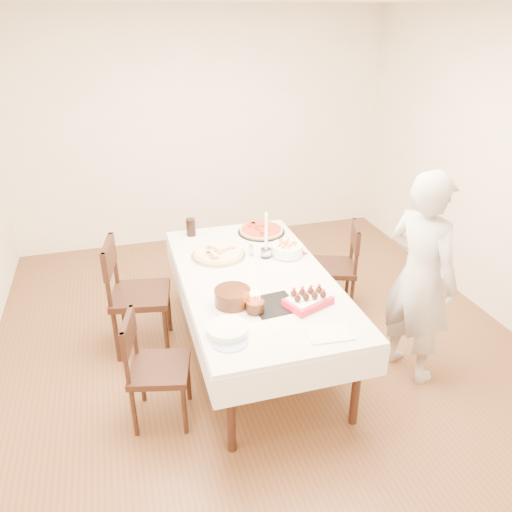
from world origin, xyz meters
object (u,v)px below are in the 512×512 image
object	(u,v)px
chair_right_savory	(333,268)
pizza_white	(218,254)
pizza_pepperoni	(261,230)
cola_glass	(191,227)
chair_left_savory	(141,295)
pasta_bowl	(287,249)
birthday_cake	(255,302)
strawberry_box	(308,300)
chair_left_dessert	(160,369)
layer_cake	(232,298)
person	(420,278)
taper_candle	(266,235)
dining_table	(256,317)

from	to	relation	value
chair_right_savory	pizza_white	world-z (taller)	chair_right_savory
pizza_pepperoni	cola_glass	world-z (taller)	cola_glass
chair_left_savory	pasta_bowl	bearing A→B (deg)	-174.38
birthday_cake	strawberry_box	bearing A→B (deg)	-2.42
cola_glass	chair_left_dessert	bearing A→B (deg)	-108.46
chair_left_dessert	pizza_pepperoni	bearing A→B (deg)	-117.01
chair_right_savory	chair_left_dessert	size ratio (longest dim) A/B	1.05
pasta_bowl	layer_cake	size ratio (longest dim) A/B	0.83
chair_right_savory	cola_glass	distance (m)	1.38
person	taper_candle	world-z (taller)	person
person	strawberry_box	size ratio (longest dim) A/B	5.26
layer_cake	strawberry_box	world-z (taller)	layer_cake
pizza_pepperoni	birthday_cake	world-z (taller)	birthday_cake
chair_left_savory	person	distance (m)	2.23
dining_table	pizza_pepperoni	distance (m)	0.95
person	layer_cake	xyz separation A→B (m)	(-1.40, 0.16, -0.02)
pasta_bowl	cola_glass	size ratio (longest dim) A/B	1.66
chair_right_savory	pizza_white	bearing A→B (deg)	-156.43
cola_glass	dining_table	bearing A→B (deg)	-69.33
person	pasta_bowl	bearing A→B (deg)	24.18
chair_left_dessert	pasta_bowl	bearing A→B (deg)	-132.69
person	taper_candle	xyz separation A→B (m)	(-0.94, 0.83, 0.12)
pizza_pepperoni	birthday_cake	distance (m)	1.37
chair_right_savory	person	bearing A→B (deg)	-58.30
cola_glass	strawberry_box	xyz separation A→B (m)	(0.59, -1.44, -0.04)
pasta_bowl	strawberry_box	xyz separation A→B (m)	(-0.12, -0.80, -0.01)
chair_left_savory	strawberry_box	distance (m)	1.47
birthday_cake	person	bearing A→B (deg)	-1.60
dining_table	pasta_bowl	size ratio (longest dim) A/B	7.95
pasta_bowl	chair_left_savory	bearing A→B (deg)	175.48
pizza_pepperoni	birthday_cake	bearing A→B (deg)	-108.61
taper_candle	cola_glass	xyz separation A→B (m)	(-0.53, 0.63, -0.13)
chair_left_savory	pizza_pepperoni	xyz separation A→B (m)	(1.17, 0.42, 0.27)
chair_left_savory	taper_candle	distance (m)	1.16
cola_glass	chair_right_savory	bearing A→B (deg)	-18.90
chair_left_dessert	pizza_pepperoni	size ratio (longest dim) A/B	1.91
chair_left_dessert	pizza_white	xyz separation A→B (m)	(0.63, 0.94, 0.35)
pizza_pepperoni	layer_cake	world-z (taller)	layer_cake
chair_right_savory	pizza_pepperoni	xyz separation A→B (m)	(-0.61, 0.31, 0.33)
birthday_cake	chair_right_savory	bearing A→B (deg)	43.35
person	cola_glass	distance (m)	2.07
dining_table	chair_right_savory	size ratio (longest dim) A/B	2.41
taper_candle	dining_table	bearing A→B (deg)	-119.97
chair_left_savory	person	size ratio (longest dim) A/B	0.60
chair_left_dessert	taper_candle	world-z (taller)	taper_candle
dining_table	chair_right_savory	xyz separation A→B (m)	(0.90, 0.51, 0.07)
chair_left_dessert	cola_glass	size ratio (longest dim) A/B	5.21
chair_right_savory	pasta_bowl	size ratio (longest dim) A/B	3.30
person	birthday_cake	size ratio (longest dim) A/B	12.07
layer_cake	strawberry_box	bearing A→B (deg)	-15.47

